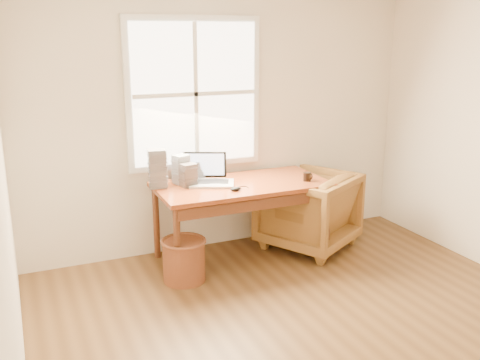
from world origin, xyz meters
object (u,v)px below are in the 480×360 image
(laptop, at_px, (212,167))
(desk, at_px, (241,185))
(cd_stack_a, at_px, (181,170))
(coffee_mug, at_px, (307,177))
(armchair, at_px, (308,210))
(wicker_stool, at_px, (184,261))

(laptop, bearing_deg, desk, 12.31)
(desk, height_order, laptop, laptop)
(desk, xyz_separation_m, cd_stack_a, (-0.52, 0.21, 0.15))
(laptop, bearing_deg, coffee_mug, 8.62)
(laptop, height_order, cd_stack_a, laptop)
(armchair, height_order, laptop, laptop)
(wicker_stool, xyz_separation_m, laptop, (0.38, 0.31, 0.73))
(wicker_stool, bearing_deg, coffee_mug, 3.33)
(wicker_stool, height_order, coffee_mug, coffee_mug)
(wicker_stool, xyz_separation_m, cd_stack_a, (0.14, 0.46, 0.70))
(armchair, relative_size, coffee_mug, 10.33)
(wicker_stool, bearing_deg, armchair, 10.31)
(desk, distance_m, coffee_mug, 0.63)
(cd_stack_a, bearing_deg, coffee_mug, -19.34)
(cd_stack_a, bearing_deg, armchair, -9.68)
(coffee_mug, xyz_separation_m, cd_stack_a, (-1.12, 0.39, 0.09))
(armchair, bearing_deg, cd_stack_a, -39.30)
(desk, bearing_deg, wicker_stool, -159.04)
(desk, xyz_separation_m, armchair, (0.73, -0.00, -0.34))
(armchair, xyz_separation_m, cd_stack_a, (-1.25, 0.21, 0.50))
(desk, xyz_separation_m, coffee_mug, (0.60, -0.18, 0.06))
(coffee_mug, bearing_deg, cd_stack_a, 166.72)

